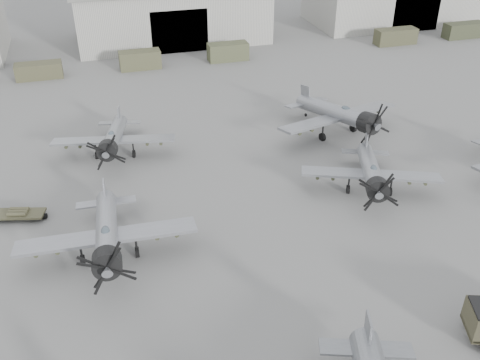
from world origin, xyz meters
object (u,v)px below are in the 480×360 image
Objects in this scene: aircraft_mid_1 at (107,236)px; aircraft_far_1 at (341,115)px; aircraft_mid_2 at (372,173)px; aircraft_far_0 at (113,138)px.

aircraft_mid_1 is 27.28m from aircraft_far_1.
aircraft_mid_2 is 10.87m from aircraft_far_1.
aircraft_mid_1 is at bearing -164.87° from aircraft_far_1.
aircraft_far_1 is (22.16, -1.72, 0.33)m from aircraft_far_0.
aircraft_mid_2 reaches higher than aircraft_far_0.
aircraft_mid_1 is 1.10× the size of aircraft_mid_2.
aircraft_mid_1 reaches higher than aircraft_far_0.
aircraft_far_1 is (2.22, 10.63, 0.30)m from aircraft_mid_2.
aircraft_mid_1 is at bearing -84.65° from aircraft_far_0.
aircraft_far_1 is at bearing 100.51° from aircraft_mid_2.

